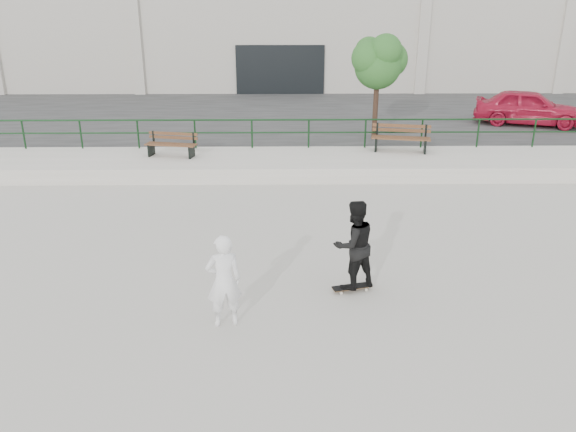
{
  "coord_description": "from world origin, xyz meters",
  "views": [
    {
      "loc": [
        0.01,
        -8.71,
        5.21
      ],
      "look_at": [
        0.15,
        2.0,
        1.2
      ],
      "focal_mm": 35.0,
      "sensor_mm": 36.0,
      "label": 1
    }
  ],
  "objects_px": {
    "skateboard": "(352,287)",
    "seated_skater": "(224,281)",
    "bench_right": "(401,138)",
    "red_car": "(529,107)",
    "tree": "(379,60)",
    "bench_left": "(172,145)",
    "standing_skater": "(354,245)"
  },
  "relations": [
    {
      "from": "bench_left",
      "to": "standing_skater",
      "type": "bearing_deg",
      "value": -47.88
    },
    {
      "from": "red_car",
      "to": "skateboard",
      "type": "distance_m",
      "value": 16.53
    },
    {
      "from": "bench_right",
      "to": "red_car",
      "type": "height_order",
      "value": "red_car"
    },
    {
      "from": "bench_left",
      "to": "tree",
      "type": "relative_size",
      "value": 0.46
    },
    {
      "from": "seated_skater",
      "to": "tree",
      "type": "bearing_deg",
      "value": -124.23
    },
    {
      "from": "red_car",
      "to": "seated_skater",
      "type": "xyz_separation_m",
      "value": [
        -11.41,
        -14.98,
        -0.4
      ]
    },
    {
      "from": "bench_right",
      "to": "seated_skater",
      "type": "height_order",
      "value": "seated_skater"
    },
    {
      "from": "bench_left",
      "to": "tree",
      "type": "height_order",
      "value": "tree"
    },
    {
      "from": "tree",
      "to": "standing_skater",
      "type": "relative_size",
      "value": 2.18
    },
    {
      "from": "bench_right",
      "to": "standing_skater",
      "type": "height_order",
      "value": "standing_skater"
    },
    {
      "from": "bench_left",
      "to": "seated_skater",
      "type": "height_order",
      "value": "seated_skater"
    },
    {
      "from": "bench_left",
      "to": "bench_right",
      "type": "height_order",
      "value": "bench_right"
    },
    {
      "from": "skateboard",
      "to": "seated_skater",
      "type": "distance_m",
      "value": 2.76
    },
    {
      "from": "skateboard",
      "to": "seated_skater",
      "type": "xyz_separation_m",
      "value": [
        -2.36,
        -1.2,
        0.77
      ]
    },
    {
      "from": "bench_right",
      "to": "skateboard",
      "type": "bearing_deg",
      "value": -94.67
    },
    {
      "from": "bench_right",
      "to": "seated_skater",
      "type": "bearing_deg",
      "value": -104.14
    },
    {
      "from": "bench_left",
      "to": "red_car",
      "type": "xyz_separation_m",
      "value": [
        14.08,
        5.13,
        0.35
      ]
    },
    {
      "from": "standing_skater",
      "to": "seated_skater",
      "type": "distance_m",
      "value": 2.65
    },
    {
      "from": "bench_right",
      "to": "skateboard",
      "type": "xyz_separation_m",
      "value": [
        -2.77,
        -9.24,
        -0.88
      ]
    },
    {
      "from": "bench_left",
      "to": "red_car",
      "type": "bearing_deg",
      "value": 32.02
    },
    {
      "from": "bench_right",
      "to": "red_car",
      "type": "relative_size",
      "value": 0.48
    },
    {
      "from": "bench_left",
      "to": "tree",
      "type": "bearing_deg",
      "value": 32.74
    },
    {
      "from": "bench_left",
      "to": "red_car",
      "type": "relative_size",
      "value": 0.41
    },
    {
      "from": "red_car",
      "to": "seated_skater",
      "type": "relative_size",
      "value": 2.59
    },
    {
      "from": "bench_right",
      "to": "standing_skater",
      "type": "distance_m",
      "value": 9.64
    },
    {
      "from": "bench_left",
      "to": "standing_skater",
      "type": "distance_m",
      "value": 10.0
    },
    {
      "from": "bench_right",
      "to": "bench_left",
      "type": "bearing_deg",
      "value": -163.69
    },
    {
      "from": "bench_left",
      "to": "standing_skater",
      "type": "xyz_separation_m",
      "value": [
        5.02,
        -8.65,
        0.08
      ]
    },
    {
      "from": "tree",
      "to": "bench_left",
      "type": "bearing_deg",
      "value": -159.26
    },
    {
      "from": "red_car",
      "to": "skateboard",
      "type": "xyz_separation_m",
      "value": [
        -9.06,
        -13.78,
        -1.17
      ]
    },
    {
      "from": "tree",
      "to": "seated_skater",
      "type": "height_order",
      "value": "tree"
    },
    {
      "from": "skateboard",
      "to": "standing_skater",
      "type": "xyz_separation_m",
      "value": [
        0.0,
        0.0,
        0.9
      ]
    }
  ]
}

